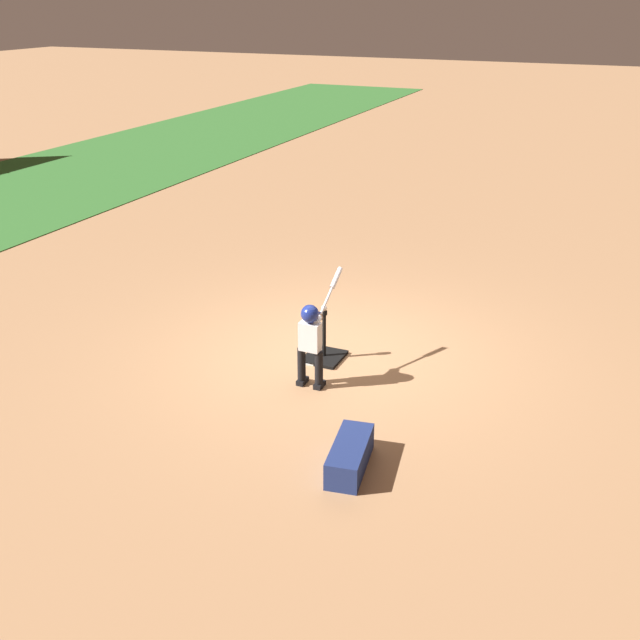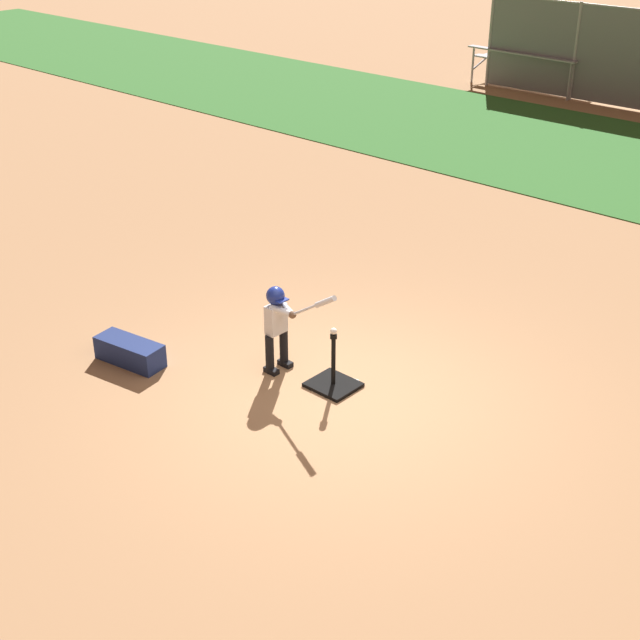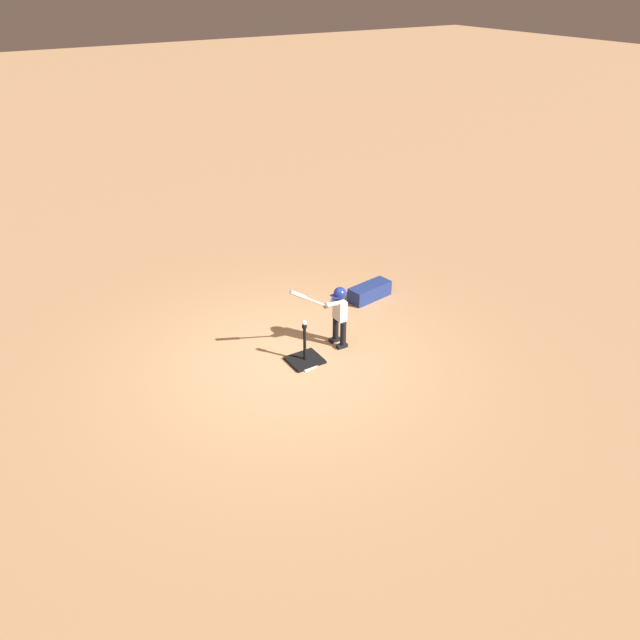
{
  "view_description": "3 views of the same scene",
  "coord_description": "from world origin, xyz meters",
  "px_view_note": "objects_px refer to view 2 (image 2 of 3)",
  "views": [
    {
      "loc": [
        -8.05,
        -3.24,
        4.27
      ],
      "look_at": [
        -0.32,
        0.13,
        0.57
      ],
      "focal_mm": 42.0,
      "sensor_mm": 36.0,
      "label": 1
    },
    {
      "loc": [
        5.31,
        -6.23,
        5.18
      ],
      "look_at": [
        -0.28,
        -0.04,
        0.87
      ],
      "focal_mm": 50.0,
      "sensor_mm": 36.0,
      "label": 2
    },
    {
      "loc": [
        3.89,
        7.15,
        5.41
      ],
      "look_at": [
        -0.52,
        0.1,
        0.64
      ],
      "focal_mm": 35.0,
      "sensor_mm": 36.0,
      "label": 3
    }
  ],
  "objects_px": {
    "batter_child": "(279,319)",
    "bleachers_left_center": "(537,67)",
    "baseball": "(334,331)",
    "batting_tee": "(333,381)",
    "equipment_bag": "(130,352)"
  },
  "relations": [
    {
      "from": "batter_child",
      "to": "equipment_bag",
      "type": "bearing_deg",
      "value": -143.64
    },
    {
      "from": "bleachers_left_center",
      "to": "batting_tee",
      "type": "bearing_deg",
      "value": -68.04
    },
    {
      "from": "batting_tee",
      "to": "equipment_bag",
      "type": "xyz_separation_m",
      "value": [
        -2.1,
        -1.18,
        0.07
      ]
    },
    {
      "from": "baseball",
      "to": "equipment_bag",
      "type": "bearing_deg",
      "value": -150.74
    },
    {
      "from": "batter_child",
      "to": "equipment_bag",
      "type": "xyz_separation_m",
      "value": [
        -1.41,
        -1.04,
        -0.52
      ]
    },
    {
      "from": "baseball",
      "to": "batting_tee",
      "type": "bearing_deg",
      "value": -26.57
    },
    {
      "from": "baseball",
      "to": "bleachers_left_center",
      "type": "distance_m",
      "value": 15.78
    },
    {
      "from": "batting_tee",
      "to": "batter_child",
      "type": "xyz_separation_m",
      "value": [
        -0.69,
        -0.14,
        0.59
      ]
    },
    {
      "from": "baseball",
      "to": "bleachers_left_center",
      "type": "xyz_separation_m",
      "value": [
        -5.9,
        14.64,
        -0.23
      ]
    },
    {
      "from": "bleachers_left_center",
      "to": "equipment_bag",
      "type": "height_order",
      "value": "bleachers_left_center"
    },
    {
      "from": "batting_tee",
      "to": "bleachers_left_center",
      "type": "distance_m",
      "value": 15.79
    },
    {
      "from": "baseball",
      "to": "bleachers_left_center",
      "type": "relative_size",
      "value": 0.02
    },
    {
      "from": "equipment_bag",
      "to": "batting_tee",
      "type": "bearing_deg",
      "value": 20.23
    },
    {
      "from": "bleachers_left_center",
      "to": "batter_child",
      "type": "bearing_deg",
      "value": -70.57
    },
    {
      "from": "batter_child",
      "to": "bleachers_left_center",
      "type": "bearing_deg",
      "value": 109.43
    }
  ]
}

